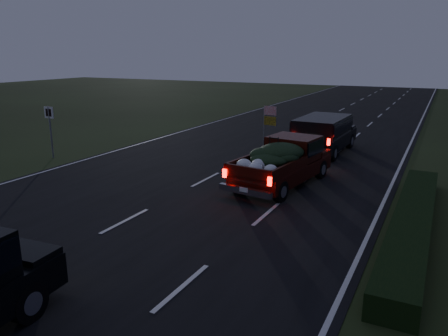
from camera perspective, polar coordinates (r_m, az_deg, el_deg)
The scene contains 6 objects.
ground at distance 13.64m, azimuth -12.78°, elevation -6.81°, with size 120.00×120.00×0.00m, color black.
road_asphalt at distance 13.63m, azimuth -12.79°, elevation -6.77°, with size 14.00×120.00×0.02m, color black.
hedge_row at distance 13.49m, azimuth 23.37°, elevation -6.58°, with size 1.00×10.00×0.60m, color black.
route_sign at distance 22.51m, azimuth -21.78°, elevation 5.38°, with size 0.55×0.08×2.50m.
pickup_truck at distance 16.78m, azimuth 7.72°, elevation 1.10°, with size 2.58×5.29×2.67m.
lead_suv at distance 22.61m, azimuth 12.80°, elevation 4.75°, with size 2.33×5.27×1.50m.
Camera 1 is at (8.26, -9.66, 4.94)m, focal length 35.00 mm.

